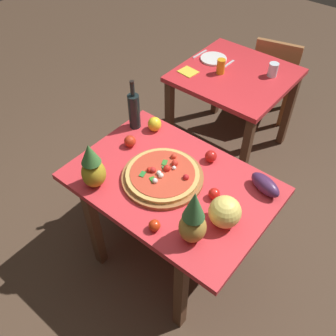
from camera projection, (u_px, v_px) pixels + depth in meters
name	position (u px, v px, depth m)	size (l,w,h in m)	color
ground_plane	(171.00, 253.00, 2.69)	(10.00, 10.00, 0.00)	#4C3828
display_table	(171.00, 193.00, 2.21)	(1.16, 0.80, 0.78)	#553422
background_table	(234.00, 86.00, 3.04)	(0.86, 0.85, 0.78)	#553422
dining_chair	(275.00, 74.00, 3.48)	(0.48, 0.48, 0.85)	#955B30
pizza_board	(163.00, 177.00, 2.14)	(0.48, 0.48, 0.03)	#955B30
pizza	(163.00, 174.00, 2.12)	(0.43, 0.43, 0.06)	tan
wine_bottle	(134.00, 110.00, 2.39)	(0.08, 0.08, 0.35)	black
pineapple_left	(193.00, 219.00, 1.76)	(0.14, 0.14, 0.34)	#B18939
pineapple_right	(92.00, 167.00, 2.02)	(0.14, 0.14, 0.30)	#AE9422
melon	(225.00, 212.00, 1.87)	(0.17, 0.17, 0.17)	#ECD466
bell_pepper	(155.00, 124.00, 2.43)	(0.09, 0.09, 0.10)	yellow
eggplant	(265.00, 185.00, 2.05)	(0.20, 0.09, 0.09)	#46254D
tomato_at_corner	(130.00, 141.00, 2.32)	(0.08, 0.08, 0.08)	red
tomato_beside_pepper	(211.00, 156.00, 2.23)	(0.07, 0.07, 0.07)	red
tomato_by_bottle	(214.00, 194.00, 2.02)	(0.06, 0.06, 0.06)	red
tomato_near_board	(155.00, 226.00, 1.88)	(0.06, 0.06, 0.06)	red
drinking_glass_juice	(221.00, 66.00, 2.91)	(0.07, 0.07, 0.12)	orange
drinking_glass_water	(273.00, 70.00, 2.88)	(0.08, 0.08, 0.11)	silver
dinner_plate	(214.00, 59.00, 3.09)	(0.22, 0.22, 0.02)	white
fork_utensil	(200.00, 54.00, 3.15)	(0.02, 0.18, 0.01)	silver
knife_utensil	(228.00, 65.00, 3.03)	(0.02, 0.18, 0.01)	silver
napkin_folded	(188.00, 72.00, 2.96)	(0.14, 0.12, 0.01)	yellow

